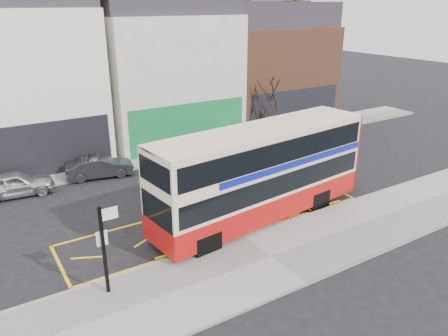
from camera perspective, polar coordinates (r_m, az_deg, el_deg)
ground at (r=18.86m, az=1.82°, el=-8.66°), size 120.00×120.00×0.00m
pavement at (r=17.24m, az=6.15°, el=-11.60°), size 40.00×4.00×0.15m
kerb at (r=18.56m, az=2.47°, el=-8.93°), size 40.00×0.15×0.15m
far_pavement at (r=27.83m, az=-10.84°, el=1.16°), size 50.00×3.00×0.15m
road_markings at (r=20.04m, az=-0.73°, el=-6.73°), size 14.00×3.40×0.01m
terrace_left at (r=29.09m, az=-24.88°, el=11.16°), size 8.00×8.01×11.80m
terrace_green_shop at (r=31.56m, az=-8.18°, el=13.00°), size 9.00×8.01×11.30m
terrace_right at (r=36.19m, az=5.31°, el=13.32°), size 9.00×8.01×10.30m
double_decker_bus at (r=19.39m, az=4.99°, el=-0.52°), size 10.90×3.60×4.27m
bus_stop_post at (r=14.81m, az=-15.31°, el=-9.27°), size 0.79×0.13×3.17m
car_silver at (r=24.56m, az=-25.75°, el=-1.91°), size 3.93×1.89×1.30m
car_grey at (r=25.49m, az=-15.91°, el=0.14°), size 3.90×2.00×1.22m
car_white at (r=30.31m, az=4.87°, el=4.39°), size 5.34×3.34×1.44m
street_tree_right at (r=31.06m, az=5.49°, el=10.51°), size 2.54×2.54×5.49m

